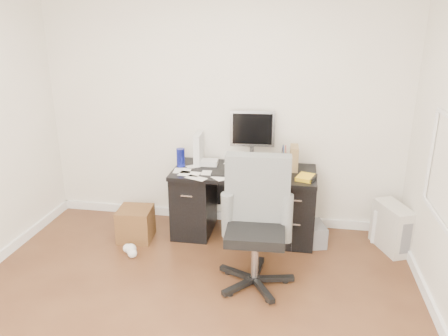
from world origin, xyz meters
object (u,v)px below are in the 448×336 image
Objects in this scene: lcd_monitor at (252,137)px; wicker_basket at (136,224)px; keyboard at (233,174)px; pc_tower at (392,227)px; desk at (244,201)px; office_chair at (256,225)px.

lcd_monitor is 1.57m from wicker_basket.
pc_tower is (1.64, 0.11, -0.52)m from keyboard.
lcd_monitor is at bearing 23.96° from wicker_basket.
desk is 4.29× the size of wicker_basket.
lcd_monitor reaches higher than desk.
lcd_monitor is (0.05, 0.24, 0.65)m from desk.
lcd_monitor is at bearing 95.66° from office_chair.
lcd_monitor is 1.72m from pc_tower.
keyboard is (-0.10, -0.16, 0.36)m from desk.
keyboard is at bearing 110.05° from office_chair.
desk is 0.41m from keyboard.
office_chair is 2.40× the size of pc_tower.
pc_tower is (1.49, -0.29, -0.81)m from lcd_monitor.
desk is 1.19m from wicker_basket.
office_chair is at bearing -85.80° from lcd_monitor.
lcd_monitor is at bearing 147.04° from pc_tower.
keyboard reaches higher than wicker_basket.
office_chair is at bearing -76.58° from desk.
desk is at bearing -106.61° from lcd_monitor.
keyboard is 0.91× the size of pc_tower.
lcd_monitor is at bearing 67.12° from keyboard.
office_chair is at bearing -69.63° from keyboard.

